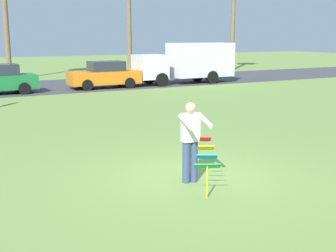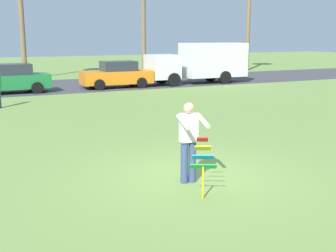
{
  "view_description": "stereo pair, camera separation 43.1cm",
  "coord_description": "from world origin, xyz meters",
  "px_view_note": "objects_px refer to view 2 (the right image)",
  "views": [
    {
      "loc": [
        -4.97,
        -8.02,
        3.09
      ],
      "look_at": [
        -0.29,
        0.73,
        1.05
      ],
      "focal_mm": 47.08,
      "sensor_mm": 36.0,
      "label": 1
    },
    {
      "loc": [
        -4.58,
        -8.21,
        3.09
      ],
      "look_at": [
        -0.29,
        0.73,
        1.05
      ],
      "focal_mm": 47.08,
      "sensor_mm": 36.0,
      "label": 2
    }
  ],
  "objects_px": {
    "kite_held": "(203,159)",
    "parked_car_green": "(10,79)",
    "person_kite_flyer": "(189,139)",
    "parked_truck_white_box": "(202,62)",
    "parked_car_orange": "(117,75)"
  },
  "relations": [
    {
      "from": "parked_car_orange",
      "to": "parked_truck_white_box",
      "type": "height_order",
      "value": "parked_truck_white_box"
    },
    {
      "from": "person_kite_flyer",
      "to": "parked_car_green",
      "type": "distance_m",
      "value": 17.42
    },
    {
      "from": "person_kite_flyer",
      "to": "parked_car_orange",
      "type": "height_order",
      "value": "person_kite_flyer"
    },
    {
      "from": "person_kite_flyer",
      "to": "kite_held",
      "type": "relative_size",
      "value": 1.54
    },
    {
      "from": "parked_car_green",
      "to": "person_kite_flyer",
      "type": "bearing_deg",
      "value": -84.39
    },
    {
      "from": "kite_held",
      "to": "parked_truck_white_box",
      "type": "bearing_deg",
      "value": 60.08
    },
    {
      "from": "kite_held",
      "to": "parked_truck_white_box",
      "type": "relative_size",
      "value": 0.17
    },
    {
      "from": "person_kite_flyer",
      "to": "kite_held",
      "type": "bearing_deg",
      "value": -98.95
    },
    {
      "from": "kite_held",
      "to": "parked_truck_white_box",
      "type": "height_order",
      "value": "parked_truck_white_box"
    },
    {
      "from": "parked_truck_white_box",
      "to": "kite_held",
      "type": "bearing_deg",
      "value": -119.92
    },
    {
      "from": "parked_car_orange",
      "to": "person_kite_flyer",
      "type": "bearing_deg",
      "value": -104.28
    },
    {
      "from": "parked_car_green",
      "to": "parked_car_orange",
      "type": "distance_m",
      "value": 6.12
    },
    {
      "from": "kite_held",
      "to": "parked_car_green",
      "type": "distance_m",
      "value": 18.22
    },
    {
      "from": "parked_car_orange",
      "to": "parked_truck_white_box",
      "type": "bearing_deg",
      "value": 0.01
    },
    {
      "from": "kite_held",
      "to": "parked_car_green",
      "type": "bearing_deg",
      "value": 94.96
    }
  ]
}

